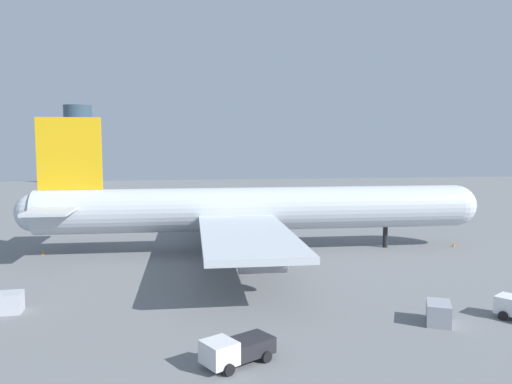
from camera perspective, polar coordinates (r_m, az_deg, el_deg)
name	(u,v)px	position (r m, az deg, el deg)	size (l,w,h in m)	color
ground_plane	(256,251)	(73.78, 0.00, -6.59)	(264.14, 264.14, 0.00)	slate
cargo_airplane	(254,209)	(72.67, -0.28, -1.97)	(66.03, 56.36, 18.92)	silver
pushback_tractor	(236,349)	(38.03, -2.26, -17.16)	(5.73, 4.70, 2.02)	silver
cargo_container_fore	(439,313)	(48.22, 19.73, -12.61)	(3.01, 3.49, 1.87)	#999EA8
cargo_container_aft	(6,303)	(53.40, -26.18, -11.05)	(3.01, 2.30, 1.89)	#B7BCC6
safety_cone_nose	(454,245)	(82.10, 21.22, -5.50)	(0.42, 0.42, 0.60)	orange
safety_cone_tail	(43,252)	(77.21, -22.72, -6.26)	(0.44, 0.44, 0.63)	orange
control_tower	(78,135)	(193.86, -19.25, 6.08)	(9.76, 9.76, 28.05)	silver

